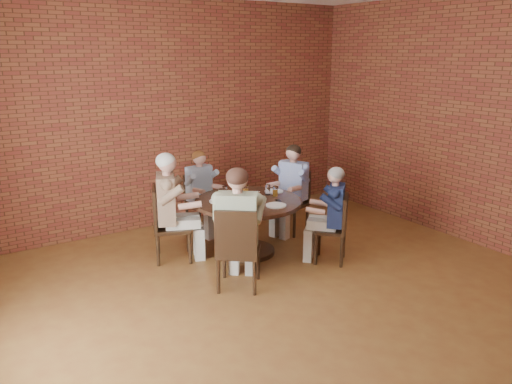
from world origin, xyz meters
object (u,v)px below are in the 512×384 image
diner_b (201,193)px  chair_d (237,247)px  chair_a (294,198)px  smartphone (278,201)px  diner_e (331,215)px  diner_a (291,190)px  chair_c (165,221)px  chair_b (199,201)px  diner_d (238,229)px  chair_e (337,226)px  dining_table (248,216)px  diner_c (172,207)px

diner_b → chair_d: 1.96m
chair_a → smartphone: size_ratio=6.72×
diner_b → diner_e: size_ratio=1.00×
diner_a → chair_c: size_ratio=1.35×
chair_b → smartphone: 1.48m
chair_b → diner_b: size_ratio=0.71×
chair_b → chair_c: (-0.84, -0.69, 0.04)m
diner_a → chair_d: diner_a is taller
chair_b → diner_d: size_ratio=0.63×
chair_e → diner_e: bearing=-90.0°
chair_d → chair_e: bearing=-141.5°
diner_d → diner_b: bearing=-65.5°
dining_table → chair_d: bearing=-128.6°
diner_a → chair_b: (-1.15, 0.75, -0.17)m
diner_a → smartphone: diner_a is taller
diner_e → chair_b: bearing=-107.3°
chair_b → diner_d: 1.94m
chair_a → chair_b: 1.42m
smartphone → dining_table: bearing=161.0°
chair_c → smartphone: chair_c is taller
chair_a → diner_d: (-1.67, -1.15, 0.20)m
diner_d → smartphone: size_ratio=10.24×
chair_e → chair_a: bearing=-144.9°
chair_d → chair_e: chair_d is taller
chair_a → chair_b: chair_a is taller
chair_a → diner_a: size_ratio=0.70×
diner_a → chair_d: size_ratio=1.34×
dining_table → chair_e: 1.17m
chair_a → chair_b: (-1.23, 0.73, -0.02)m
chair_a → diner_e: 1.23m
dining_table → chair_c: 1.09m
dining_table → diner_c: diner_c is taller
chair_c → diner_a: bearing=-69.4°
chair_c → diner_d: bearing=-139.4°
chair_c → diner_d: (0.39, -1.19, 0.18)m
diner_c → chair_b: bearing=-23.3°
chair_e → dining_table: bearing=-90.0°
smartphone → chair_c: bearing=176.3°
diner_d → chair_e: diner_d is taller
dining_table → diner_b: diner_b is taller
diner_b → chair_d: size_ratio=1.26×
chair_c → chair_b: bearing=-27.9°
diner_d → diner_e: size_ratio=1.13×
dining_table → diner_c: (-0.92, 0.38, 0.18)m
diner_a → smartphone: (-0.68, -0.63, 0.09)m
diner_a → chair_e: size_ratio=1.48×
dining_table → diner_c: bearing=157.7°
chair_c → diner_c: size_ratio=0.69×
diner_a → smartphone: 0.93m
smartphone → diner_a: bearing=66.8°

